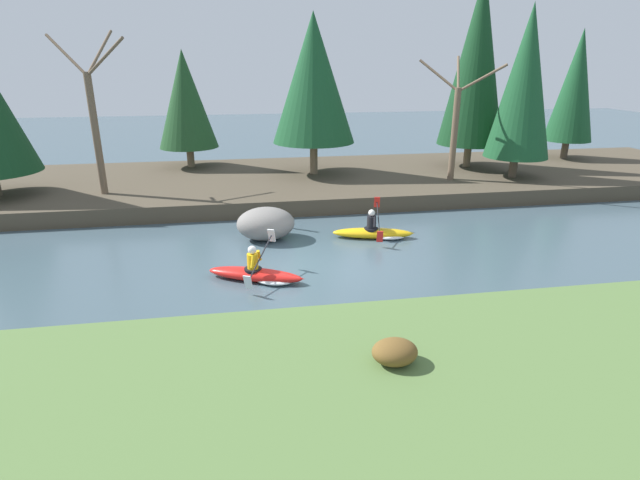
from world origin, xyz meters
name	(u,v)px	position (x,y,z in m)	size (l,w,h in m)	color
ground_plane	(312,265)	(0.00, 0.00, 0.00)	(90.00, 90.00, 0.00)	#425660
riverbank_near	(373,404)	(0.00, -6.75, 0.25)	(44.00, 6.45, 0.50)	#56753D
riverbank_far	(282,182)	(0.00, 9.39, 0.32)	(44.00, 9.08, 0.65)	#4C4233
conifer_tree_left	(185,100)	(-4.31, 12.24, 3.92)	(2.88, 2.88, 5.59)	#7A664C
conifer_tree_mid_left	(313,79)	(1.55, 9.61, 4.93)	(3.75, 3.75, 7.09)	#7A664C
conifer_tree_centre	(477,61)	(9.45, 10.01, 5.70)	(3.15, 3.15, 8.99)	#7A664C
conifer_tree_mid_right	(524,83)	(10.47, 7.38, 4.79)	(2.82, 2.82, 7.38)	brown
conifer_tree_right	(575,86)	(15.69, 11.23, 4.44)	(2.44, 2.44, 6.64)	brown
bare_tree_upstream	(95,119)	(-7.33, 7.34, 3.57)	(3.43, 3.39, 6.21)	brown
bare_tree_mid_upstream	(455,123)	(7.49, 7.45, 3.13)	(2.93, 2.90, 5.27)	brown
shrub_clump_second	(395,352)	(0.60, -5.99, 0.73)	(0.84, 0.70, 0.46)	brown
kayaker_lead	(376,232)	(2.51, 2.02, 0.20)	(2.79, 2.06, 1.20)	yellow
kayaker_middle	(259,274)	(-1.60, -0.85, 0.20)	(2.72, 1.97, 1.20)	red
boulder_midstream	(266,224)	(-1.19, 2.54, 0.55)	(1.94, 1.52, 1.10)	gray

